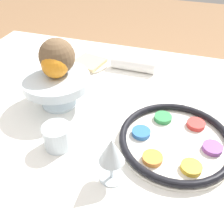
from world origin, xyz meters
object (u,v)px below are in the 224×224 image
cup_near (57,137)px  napkin_roll (133,65)px  coconut (57,56)px  bread_plate (89,63)px  fruit_stand (57,83)px  wine_glass (112,152)px  orange_fruit (55,64)px  seder_plate (176,141)px

cup_near → napkin_roll: bearing=-101.5°
napkin_roll → cup_near: bearing=78.5°
coconut → napkin_roll: coconut is taller
coconut → bread_plate: size_ratio=0.73×
bread_plate → coconut: bearing=90.3°
napkin_roll → coconut: bearing=55.3°
fruit_stand → bread_plate: 0.29m
bread_plate → cup_near: cup_near is taller
coconut → cup_near: coconut is taller
napkin_roll → cup_near: (0.10, 0.47, 0.01)m
wine_glass → fruit_stand: bearing=-42.2°
coconut → cup_near: 0.26m
bread_plate → orange_fruit: bearing=91.1°
napkin_roll → wine_glass: bearing=98.5°
wine_glass → napkin_roll: (0.08, -0.53, -0.07)m
orange_fruit → bread_plate: orange_fruit is taller
wine_glass → napkin_roll: wine_glass is taller
fruit_stand → cup_near: (-0.09, 0.18, -0.05)m
fruit_stand → coconut: 0.08m
orange_fruit → bread_plate: bearing=-88.9°
fruit_stand → cup_near: bearing=115.9°
seder_plate → fruit_stand: 0.41m
seder_plate → orange_fruit: orange_fruit is taller
wine_glass → bread_plate: bearing=-62.8°
napkin_roll → orange_fruit: bearing=58.3°
orange_fruit → seder_plate: bearing=168.9°
seder_plate → fruit_stand: fruit_stand is taller
coconut → seder_plate: bearing=165.5°
wine_glass → orange_fruit: orange_fruit is taller
bread_plate → cup_near: bearing=101.1°
fruit_stand → napkin_roll: fruit_stand is taller
orange_fruit → napkin_roll: size_ratio=0.47×
coconut → napkin_roll: 0.35m
wine_glass → coconut: (0.26, -0.26, 0.07)m
seder_plate → cup_near: bearing=18.4°
fruit_stand → wine_glass: bearing=137.8°
seder_plate → coconut: (0.40, -0.10, 0.15)m
coconut → napkin_roll: size_ratio=0.63×
cup_near → bread_plate: bearing=-78.9°
orange_fruit → bread_plate: (0.01, -0.27, -0.14)m
coconut → cup_near: (-0.09, 0.21, -0.13)m
cup_near → coconut: bearing=-67.0°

